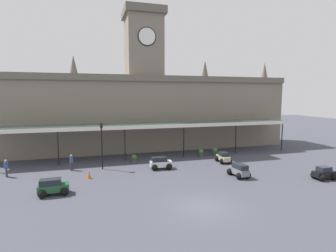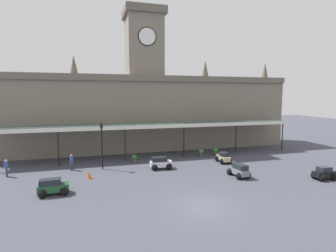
{
  "view_description": "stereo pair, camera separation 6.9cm",
  "coord_description": "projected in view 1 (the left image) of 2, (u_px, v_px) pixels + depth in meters",
  "views": [
    {
      "loc": [
        -7.16,
        -16.09,
        7.65
      ],
      "look_at": [
        0.0,
        8.79,
        4.63
      ],
      "focal_mm": 28.1,
      "sensor_mm": 36.0,
      "label": 1
    },
    {
      "loc": [
        -7.09,
        -16.11,
        7.65
      ],
      "look_at": [
        0.0,
        8.79,
        4.63
      ],
      "focal_mm": 28.1,
      "sensor_mm": 36.0,
      "label": 2
    }
  ],
  "objects": [
    {
      "name": "planter_forecourt_centre",
      "position": [
        134.0,
        159.0,
        29.93
      ],
      "size": [
        0.6,
        0.6,
        0.96
      ],
      "color": "#47423D",
      "rests_on": "ground"
    },
    {
      "name": "car_green_estate",
      "position": [
        53.0,
        188.0,
        20.28
      ],
      "size": [
        2.3,
        1.64,
        1.27
      ],
      "color": "#1E512D",
      "rests_on": "ground"
    },
    {
      "name": "car_grey_estate",
      "position": [
        239.0,
        171.0,
        24.82
      ],
      "size": [
        1.63,
        2.3,
        1.27
      ],
      "color": "slate",
      "rests_on": "ground"
    },
    {
      "name": "pedestrian_beside_cars",
      "position": [
        72.0,
        162.0,
        26.9
      ],
      "size": [
        0.35,
        0.34,
        1.67
      ],
      "color": "#3F384C",
      "rests_on": "ground"
    },
    {
      "name": "planter_near_kerb",
      "position": [
        201.0,
        153.0,
        33.04
      ],
      "size": [
        0.6,
        0.6,
        0.96
      ],
      "color": "#47423D",
      "rests_on": "ground"
    },
    {
      "name": "pedestrian_near_entrance",
      "position": [
        6.0,
        167.0,
        24.7
      ],
      "size": [
        0.34,
        0.38,
        1.67
      ],
      "color": "#3F384C",
      "rests_on": "ground"
    },
    {
      "name": "entrance_canopy",
      "position": [
        153.0,
        124.0,
        32.64
      ],
      "size": [
        36.48,
        3.26,
        4.23
      ],
      "color": "#38564C",
      "rests_on": "ground"
    },
    {
      "name": "car_white_estate",
      "position": [
        161.0,
        164.0,
        27.45
      ],
      "size": [
        2.28,
        1.59,
        1.27
      ],
      "color": "silver",
      "rests_on": "ground"
    },
    {
      "name": "car_black_sedan",
      "position": [
        324.0,
        174.0,
        24.08
      ],
      "size": [
        2.05,
        1.53,
        1.19
      ],
      "color": "black",
      "rests_on": "ground"
    },
    {
      "name": "victorian_lamppost",
      "position": [
        102.0,
        140.0,
        27.06
      ],
      "size": [
        0.3,
        0.3,
        4.92
      ],
      "color": "black",
      "rests_on": "ground"
    },
    {
      "name": "station_building",
      "position": [
        144.0,
        108.0,
        37.73
      ],
      "size": [
        41.68,
        6.68,
        19.4
      ],
      "color": "slate",
      "rests_on": "ground"
    },
    {
      "name": "car_beige_sedan",
      "position": [
        223.0,
        158.0,
        30.11
      ],
      "size": [
        1.59,
        2.09,
        1.19
      ],
      "color": "tan",
      "rests_on": "ground"
    },
    {
      "name": "traffic_cone",
      "position": [
        89.0,
        175.0,
        24.33
      ],
      "size": [
        0.4,
        0.4,
        0.71
      ],
      "primitive_type": "cone",
      "color": "orange",
      "rests_on": "ground"
    },
    {
      "name": "planter_by_canopy",
      "position": [
        215.0,
        152.0,
        33.7
      ],
      "size": [
        0.6,
        0.6,
        0.96
      ],
      "color": "#47423D",
      "rests_on": "ground"
    },
    {
      "name": "ground_plane",
      "position": [
        203.0,
        206.0,
        18.21
      ],
      "size": [
        140.0,
        140.0,
        0.0
      ],
      "primitive_type": "plane",
      "color": "#41434D"
    }
  ]
}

